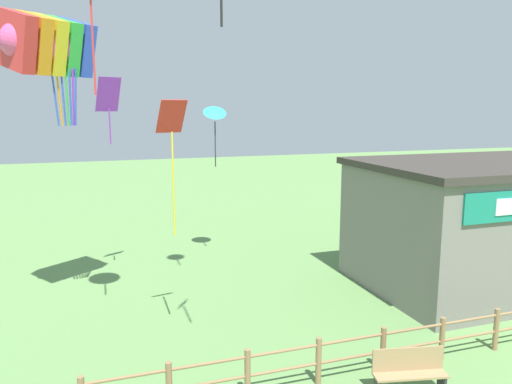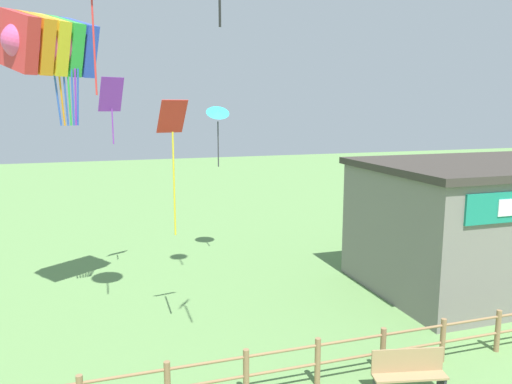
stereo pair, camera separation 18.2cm
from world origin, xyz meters
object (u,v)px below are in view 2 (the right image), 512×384
kite_purple_streamer (111,98)px  kite_cyan_delta (218,114)px  kite_rainbow_parafoil (49,44)px  kite_red_diamond (173,139)px  seaside_building (489,224)px  park_bench_by_building (409,371)px

kite_purple_streamer → kite_cyan_delta: kite_purple_streamer is taller
kite_rainbow_parafoil → kite_purple_streamer: size_ratio=1.42×
kite_cyan_delta → kite_red_diamond: 7.31m
seaside_building → kite_purple_streamer: bearing=160.3°
kite_purple_streamer → kite_rainbow_parafoil: bearing=-128.1°
park_bench_by_building → kite_red_diamond: (-4.54, 4.60, 5.09)m
park_bench_by_building → kite_rainbow_parafoil: bearing=135.4°
park_bench_by_building → kite_cyan_delta: 12.74m
kite_red_diamond → kite_purple_streamer: bearing=104.5°
kite_purple_streamer → kite_red_diamond: kite_purple_streamer is taller
kite_rainbow_parafoil → kite_purple_streamer: (1.79, 2.29, -1.54)m
kite_red_diamond → park_bench_by_building: bearing=-45.4°
kite_cyan_delta → park_bench_by_building: bearing=-81.6°
kite_purple_streamer → kite_red_diamond: (1.36, -5.27, -1.14)m
kite_rainbow_parafoil → kite_cyan_delta: bearing=31.7°
seaside_building → kite_red_diamond: 12.00m
seaside_building → kite_purple_streamer: kite_purple_streamer is taller
seaside_building → kite_rainbow_parafoil: bearing=171.0°
kite_cyan_delta → kite_red_diamond: (-2.87, -6.70, -0.55)m
park_bench_by_building → kite_purple_streamer: size_ratio=0.73×
park_bench_by_building → seaside_building: bearing=37.1°
kite_cyan_delta → kite_rainbow_parafoil: bearing=-148.3°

